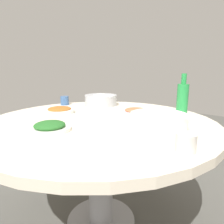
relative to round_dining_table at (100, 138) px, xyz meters
name	(u,v)px	position (x,y,z in m)	size (l,w,h in m)	color
ground	(101,222)	(0.00, 0.00, -0.61)	(8.00, 8.00, 0.00)	#504F4A
round_dining_table	(100,138)	(0.00, 0.00, 0.00)	(1.37, 1.37, 0.73)	#99999E
rice_bowl	(101,100)	(-0.32, 0.36, 0.17)	(0.27, 0.27, 0.10)	#B2B5BA
soup_bowl	(158,121)	(0.35, 0.07, 0.16)	(0.33, 0.30, 0.07)	white
dish_greens	(50,127)	(-0.04, -0.32, 0.14)	(0.21, 0.21, 0.05)	white
dish_stirfry	(60,110)	(-0.34, -0.04, 0.14)	(0.20, 0.20, 0.05)	white
dish_tofu_braise	(136,111)	(0.08, 0.27, 0.14)	(0.21, 0.21, 0.04)	silver
green_bottle	(183,97)	(0.32, 0.50, 0.23)	(0.08, 0.08, 0.27)	green
tea_cup_near	(186,143)	(0.57, -0.15, 0.16)	(0.08, 0.08, 0.07)	silver
tea_cup_far	(65,101)	(-0.58, 0.18, 0.16)	(0.07, 0.07, 0.07)	#385A8C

